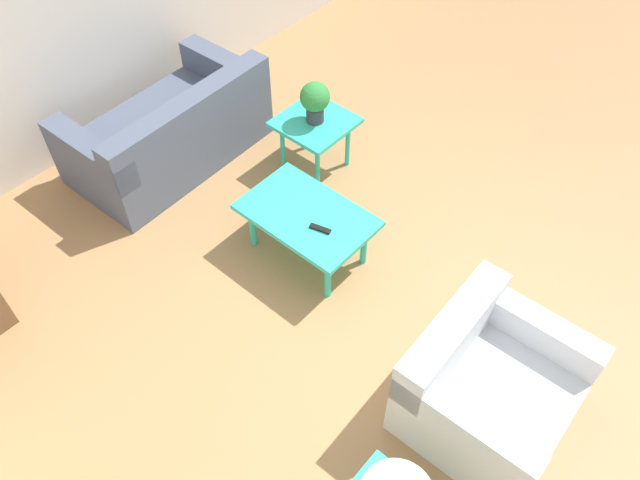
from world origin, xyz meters
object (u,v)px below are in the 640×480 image
object	(u,v)px
armchair	(486,387)
side_table_plant	(315,127)
potted_plant	(315,100)
coffee_table	(307,218)
sofa	(171,132)

from	to	relation	value
armchair	side_table_plant	bearing A→B (deg)	63.88
armchair	potted_plant	size ratio (longest dim) A/B	2.79
armchair	side_table_plant	size ratio (longest dim) A/B	1.73
potted_plant	armchair	bearing A→B (deg)	155.55
armchair	coffee_table	distance (m)	1.74
potted_plant	side_table_plant	bearing A→B (deg)	0.00
sofa	coffee_table	distance (m)	1.64
side_table_plant	potted_plant	size ratio (longest dim) A/B	1.61
side_table_plant	armchair	bearing A→B (deg)	155.55
armchair	side_table_plant	world-z (taller)	armchair
coffee_table	sofa	bearing A→B (deg)	-1.68
coffee_table	potted_plant	size ratio (longest dim) A/B	2.69
coffee_table	potted_plant	world-z (taller)	potted_plant
coffee_table	potted_plant	xyz separation A→B (m)	(0.62, -0.80, 0.32)
side_table_plant	sofa	bearing A→B (deg)	36.49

